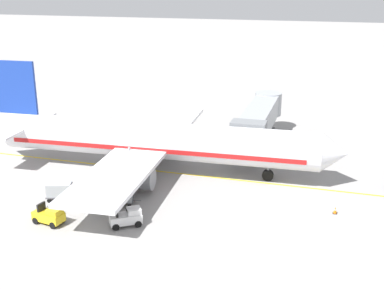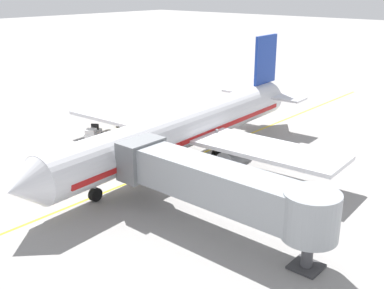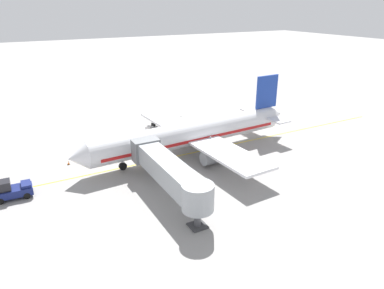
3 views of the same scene
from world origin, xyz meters
name	(u,v)px [view 3 (image 3 of 3)]	position (x,y,z in m)	size (l,w,h in m)	color
ground_plane	(191,153)	(0.00, 0.00, 0.00)	(400.00, 400.00, 0.00)	gray
gate_lead_in_line	(191,153)	(0.00, 0.00, 0.00)	(0.24, 80.00, 0.01)	gold
parked_airliner	(193,134)	(-0.04, -0.17, 3.19)	(30.25, 37.33, 10.63)	silver
jet_bridge	(169,172)	(-10.77, 8.78, 3.46)	(16.83, 3.50, 4.98)	#93999E
pushback_tractor	(11,190)	(-1.88, 25.44, 1.10)	(2.30, 4.45, 2.40)	navy
baggage_tug_lead	(177,122)	(13.07, -4.04, 0.71)	(1.66, 2.67, 1.62)	gold
baggage_tug_trailing	(151,129)	(11.62, 1.96, 0.71)	(2.39, 2.75, 1.62)	silver
baggage_cart_front	(169,131)	(8.33, -0.10, 0.95)	(1.90, 2.97, 1.58)	#4C4C51
baggage_cart_second_in_train	(182,129)	(8.51, -2.77, 0.95)	(1.90, 2.97, 1.58)	#4C4C51
baggage_cart_third_in_train	(195,126)	(8.89, -5.62, 0.95)	(1.90, 2.97, 1.58)	#4C4C51
ground_crew_wing_walker	(184,137)	(4.48, -0.95, 0.95)	(0.27, 0.73, 1.69)	#232328
safety_cone_nose_left	(68,163)	(4.76, 17.67, 0.29)	(0.36, 0.36, 0.59)	black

